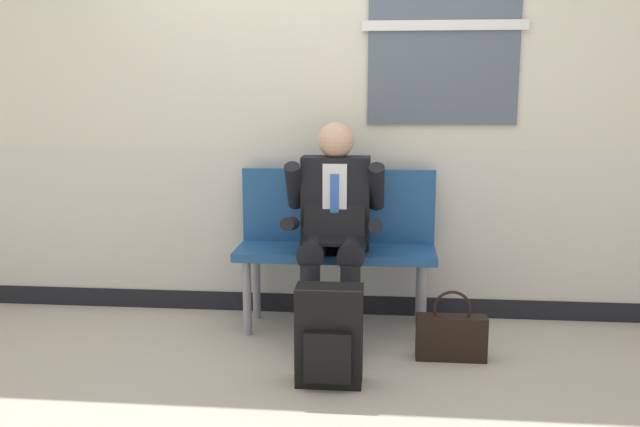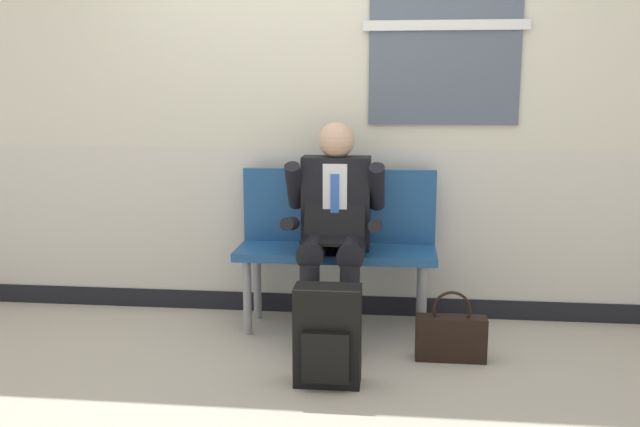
{
  "view_description": "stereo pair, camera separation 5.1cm",
  "coord_description": "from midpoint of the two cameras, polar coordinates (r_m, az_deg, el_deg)",
  "views": [
    {
      "loc": [
        0.44,
        -3.78,
        1.46
      ],
      "look_at": [
        0.07,
        0.05,
        0.75
      ],
      "focal_mm": 38.91,
      "sensor_mm": 36.0,
      "label": 1
    },
    {
      "loc": [
        0.49,
        -3.77,
        1.46
      ],
      "look_at": [
        0.07,
        0.05,
        0.75
      ],
      "focal_mm": 38.91,
      "sensor_mm": 36.0,
      "label": 2
    }
  ],
  "objects": [
    {
      "name": "station_wall",
      "position": [
        4.4,
        0.24,
        10.03
      ],
      "size": [
        6.72,
        0.17,
        2.87
      ],
      "color": "beige",
      "rests_on": "ground"
    },
    {
      "name": "bench_with_person",
      "position": [
        4.21,
        1.77,
        -1.86
      ],
      "size": [
        1.19,
        0.42,
        0.96
      ],
      "color": "navy",
      "rests_on": "ground"
    },
    {
      "name": "ground_plane",
      "position": [
        4.07,
        -0.78,
        -10.54
      ],
      "size": [
        18.0,
        18.0,
        0.0
      ],
      "primitive_type": "plane",
      "color": "#B2A899"
    },
    {
      "name": "handbag",
      "position": [
        3.85,
        11.08,
        -9.9
      ],
      "size": [
        0.38,
        0.11,
        0.39
      ],
      "color": "black",
      "rests_on": "ground"
    },
    {
      "name": "backpack",
      "position": [
        3.46,
        1.04,
        -10.13
      ],
      "size": [
        0.33,
        0.21,
        0.5
      ],
      "color": "black",
      "rests_on": "ground"
    },
    {
      "name": "person_seated",
      "position": [
        3.99,
        1.55,
        -0.93
      ],
      "size": [
        0.57,
        0.7,
        1.25
      ],
      "color": "black",
      "rests_on": "ground"
    }
  ]
}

